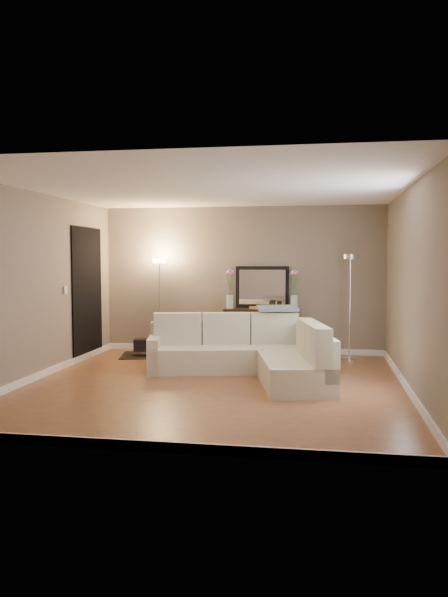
% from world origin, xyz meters
% --- Properties ---
extents(floor, '(5.00, 5.50, 0.01)m').
position_xyz_m(floor, '(0.00, 0.00, -0.01)').
color(floor, brown).
rests_on(floor, ground).
extents(ceiling, '(5.00, 5.50, 0.01)m').
position_xyz_m(ceiling, '(0.00, 0.00, 2.60)').
color(ceiling, white).
rests_on(ceiling, ground).
extents(wall_back, '(5.00, 0.02, 2.60)m').
position_xyz_m(wall_back, '(0.00, 2.76, 1.30)').
color(wall_back, gray).
rests_on(wall_back, ground).
extents(wall_front, '(5.00, 0.02, 2.60)m').
position_xyz_m(wall_front, '(0.00, -2.76, 1.30)').
color(wall_front, gray).
rests_on(wall_front, ground).
extents(wall_left, '(0.02, 5.50, 2.60)m').
position_xyz_m(wall_left, '(-2.51, 0.00, 1.30)').
color(wall_left, gray).
rests_on(wall_left, ground).
extents(wall_right, '(0.02, 5.50, 2.60)m').
position_xyz_m(wall_right, '(2.51, 0.00, 1.30)').
color(wall_right, gray).
rests_on(wall_right, ground).
extents(baseboard_back, '(5.00, 0.03, 0.10)m').
position_xyz_m(baseboard_back, '(0.00, 2.73, 0.05)').
color(baseboard_back, white).
rests_on(baseboard_back, ground).
extents(baseboard_front, '(5.00, 0.03, 0.10)m').
position_xyz_m(baseboard_front, '(0.00, -2.73, 0.05)').
color(baseboard_front, white).
rests_on(baseboard_front, ground).
extents(baseboard_left, '(0.03, 5.50, 0.10)m').
position_xyz_m(baseboard_left, '(-2.48, 0.00, 0.05)').
color(baseboard_left, white).
rests_on(baseboard_left, ground).
extents(baseboard_right, '(0.03, 5.50, 0.10)m').
position_xyz_m(baseboard_right, '(2.48, 0.00, 0.05)').
color(baseboard_right, white).
rests_on(baseboard_right, ground).
extents(doorway, '(0.02, 1.20, 2.20)m').
position_xyz_m(doorway, '(-2.48, 1.70, 1.10)').
color(doorway, black).
rests_on(doorway, ground).
extents(switch_plate, '(0.02, 0.08, 0.12)m').
position_xyz_m(switch_plate, '(-2.48, 0.85, 1.20)').
color(switch_plate, white).
rests_on(switch_plate, ground).
extents(sectional_sofa, '(2.85, 2.44, 0.85)m').
position_xyz_m(sectional_sofa, '(0.44, 0.73, 0.32)').
color(sectional_sofa, beige).
rests_on(sectional_sofa, floor).
extents(throw_blanket, '(0.68, 0.50, 0.08)m').
position_xyz_m(throw_blanket, '(0.74, 1.40, 0.92)').
color(throw_blanket, slate).
rests_on(throw_blanket, sectional_sofa).
extents(console_table, '(1.33, 0.43, 0.81)m').
position_xyz_m(console_table, '(0.30, 2.48, 0.46)').
color(console_table, black).
rests_on(console_table, floor).
extents(leaning_mirror, '(0.93, 0.10, 0.73)m').
position_xyz_m(leaning_mirror, '(0.37, 2.65, 1.18)').
color(leaning_mirror, black).
rests_on(leaning_mirror, console_table).
extents(table_decor, '(0.56, 0.13, 0.13)m').
position_xyz_m(table_decor, '(0.38, 2.45, 0.84)').
color(table_decor, gold).
rests_on(table_decor, console_table).
extents(flower_vase_left, '(0.15, 0.13, 0.69)m').
position_xyz_m(flower_vase_left, '(-0.18, 2.45, 1.10)').
color(flower_vase_left, silver).
rests_on(flower_vase_left, console_table).
extents(flower_vase_right, '(0.15, 0.13, 0.69)m').
position_xyz_m(flower_vase_right, '(0.94, 2.52, 1.10)').
color(flower_vase_right, silver).
rests_on(flower_vase_right, console_table).
extents(floor_lamp_lit, '(0.28, 0.28, 1.67)m').
position_xyz_m(floor_lamp_lit, '(-1.44, 2.45, 1.18)').
color(floor_lamp_lit, silver).
rests_on(floor_lamp_lit, floor).
extents(floor_lamp_unlit, '(0.25, 0.25, 1.75)m').
position_xyz_m(floor_lamp_unlit, '(1.87, 2.28, 1.24)').
color(floor_lamp_unlit, silver).
rests_on(floor_lamp_unlit, floor).
extents(charcoal_rug, '(1.23, 1.02, 0.01)m').
position_xyz_m(charcoal_rug, '(-1.46, 2.12, 0.01)').
color(charcoal_rug, black).
rests_on(charcoal_rug, floor).
extents(black_bag, '(0.35, 0.28, 0.20)m').
position_xyz_m(black_bag, '(-1.61, 2.00, 0.20)').
color(black_bag, black).
rests_on(black_bag, charcoal_rug).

